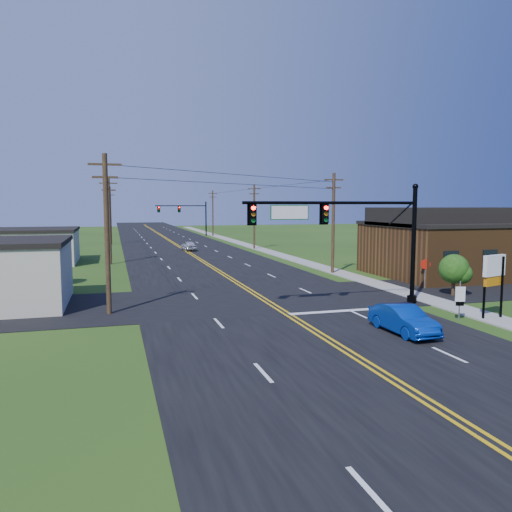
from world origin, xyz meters
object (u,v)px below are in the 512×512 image
object	(u,v)px
route_sign	(460,298)
stop_sign	(425,267)
signal_mast_far	(184,213)
blue_car	(403,320)
signal_mast_main	(349,229)

from	to	relation	value
route_sign	stop_sign	distance (m)	10.43
signal_mast_far	stop_sign	xyz separation A→B (m)	(8.50, -67.40, -2.95)
blue_car	stop_sign	bearing A→B (deg)	49.14
signal_mast_main	route_sign	world-z (taller)	signal_mast_main
route_sign	stop_sign	xyz separation A→B (m)	(4.41, 9.45, 0.34)
signal_mast_main	route_sign	bearing A→B (deg)	-49.17
signal_mast_main	stop_sign	world-z (taller)	signal_mast_main
stop_sign	signal_mast_main	bearing A→B (deg)	-137.16
signal_mast_far	route_sign	xyz separation A→B (m)	(4.09, -76.84, -3.30)
route_sign	stop_sign	bearing A→B (deg)	80.70
route_sign	stop_sign	size ratio (longest dim) A/B	0.97
signal_mast_main	blue_car	distance (m)	7.60
signal_mast_far	blue_car	size ratio (longest dim) A/B	2.66
signal_mast_main	signal_mast_far	size ratio (longest dim) A/B	1.03
signal_mast_main	blue_car	size ratio (longest dim) A/B	2.74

